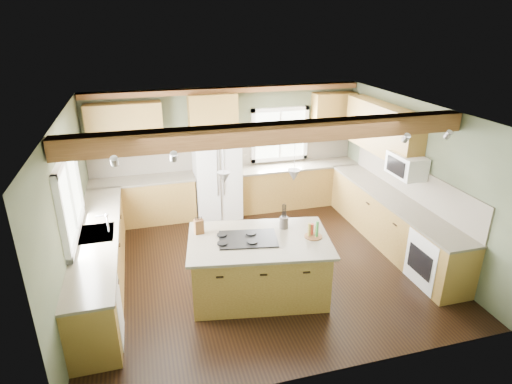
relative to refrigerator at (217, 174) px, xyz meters
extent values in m
plane|color=black|center=(0.30, -2.12, -0.90)|extent=(5.60, 5.60, 0.00)
plane|color=silver|center=(0.30, -2.12, 1.70)|extent=(5.60, 5.60, 0.00)
plane|color=#3D4732|center=(0.30, 0.38, 0.40)|extent=(5.60, 0.00, 5.60)
plane|color=#3D4732|center=(-2.50, -2.12, 0.40)|extent=(0.00, 5.00, 5.00)
plane|color=#3D4732|center=(3.10, -2.12, 0.40)|extent=(0.00, 5.00, 5.00)
cube|color=#543018|center=(0.30, -2.89, 1.57)|extent=(5.55, 0.26, 0.26)
cube|color=#543018|center=(0.30, 0.28, 1.64)|extent=(5.55, 0.20, 0.10)
cube|color=brown|center=(0.30, 0.36, 0.31)|extent=(5.58, 0.03, 0.58)
cube|color=brown|center=(3.08, -2.07, 0.31)|extent=(0.03, 3.70, 0.58)
cube|color=brown|center=(-1.49, 0.08, -0.46)|extent=(2.02, 0.60, 0.88)
cube|color=#4F453A|center=(-1.49, 0.08, 0.00)|extent=(2.06, 0.64, 0.04)
cube|color=brown|center=(1.79, 0.08, -0.46)|extent=(2.62, 0.60, 0.88)
cube|color=#4F453A|center=(1.79, 0.08, 0.00)|extent=(2.66, 0.64, 0.04)
cube|color=brown|center=(-2.20, -2.07, -0.46)|extent=(0.60, 3.70, 0.88)
cube|color=#4F453A|center=(-2.20, -2.07, 0.00)|extent=(0.64, 3.74, 0.04)
cube|color=brown|center=(2.80, -2.07, -0.46)|extent=(0.60, 3.70, 0.88)
cube|color=#4F453A|center=(2.80, -2.07, 0.00)|extent=(0.64, 3.74, 0.04)
cube|color=brown|center=(-1.69, 0.21, 1.05)|extent=(1.40, 0.35, 0.90)
cube|color=brown|center=(0.00, 0.21, 1.25)|extent=(0.96, 0.35, 0.70)
cube|color=brown|center=(2.92, -1.22, 1.05)|extent=(0.35, 2.20, 0.90)
cube|color=brown|center=(2.60, 0.21, 1.05)|extent=(0.90, 0.35, 0.90)
cube|color=white|center=(-2.48, -2.07, 0.65)|extent=(0.04, 1.60, 1.05)
cube|color=white|center=(1.45, 0.36, 0.65)|extent=(1.10, 0.04, 1.00)
cube|color=#262628|center=(-2.20, -2.07, 0.01)|extent=(0.50, 0.65, 0.03)
cylinder|color=#B2B2B7|center=(-2.02, -2.07, 0.15)|extent=(0.02, 0.02, 0.28)
cube|color=white|center=(-2.19, -3.37, -0.47)|extent=(0.60, 0.60, 0.84)
cube|color=white|center=(2.79, -3.37, -0.47)|extent=(0.60, 0.72, 0.84)
cube|color=white|center=(2.88, -2.17, 0.65)|extent=(0.40, 0.70, 0.38)
cone|color=#B2B2B7|center=(-0.39, -2.80, 0.98)|extent=(0.18, 0.18, 0.16)
cone|color=#B2B2B7|center=(0.55, -2.97, 0.98)|extent=(0.18, 0.18, 0.16)
cube|color=silver|center=(0.00, 0.00, 0.00)|extent=(0.90, 0.74, 1.80)
cube|color=brown|center=(0.08, -2.89, -0.46)|extent=(2.08, 1.47, 0.88)
cube|color=#4F453A|center=(0.08, -2.89, 0.00)|extent=(2.23, 1.62, 0.04)
cube|color=black|center=(-0.08, -2.86, 0.03)|extent=(0.91, 0.68, 0.02)
cube|color=brown|center=(-0.73, -2.48, 0.13)|extent=(0.14, 0.12, 0.22)
cylinder|color=#39322E|center=(0.54, -2.64, 0.11)|extent=(0.18, 0.18, 0.18)
camera|label=1|loc=(-1.40, -8.11, 3.00)|focal=30.00mm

